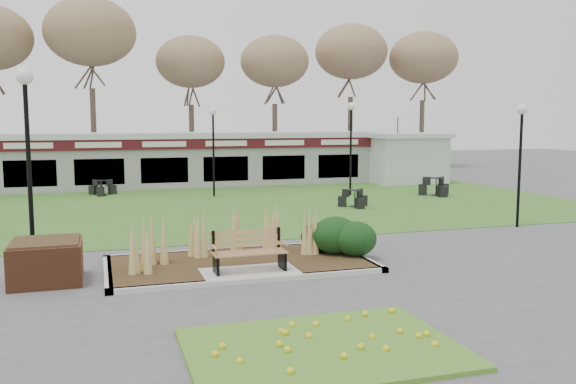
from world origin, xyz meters
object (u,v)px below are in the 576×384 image
object	(u,v)px
lamp_post_near_right	(521,138)
park_bench	(249,251)
lamp_post_near_left	(27,123)
bistro_set_c	(355,201)
patio_umbrella	(397,154)
lamp_post_far_right	(351,128)
bistro_set_b	(102,190)
brick_planter	(46,261)
bistro_set_d	(436,189)
lamp_post_mid_right	(213,132)
service_hut	(405,157)
food_pavilion	(162,159)

from	to	relation	value
lamp_post_near_right	park_bench	bearing A→B (deg)	-160.57
lamp_post_near_left	bistro_set_c	bearing A→B (deg)	31.29
patio_umbrella	park_bench	bearing A→B (deg)	-126.16
lamp_post_far_right	bistro_set_b	world-z (taller)	lamp_post_far_right
bistro_set_b	patio_umbrella	distance (m)	16.18
lamp_post_far_right	park_bench	bearing A→B (deg)	-121.77
brick_planter	patio_umbrella	xyz separation A→B (m)	(17.37, 17.00, 1.20)
park_bench	bistro_set_c	size ratio (longest dim) A/B	1.28
lamp_post_near_left	bistro_set_c	distance (m)	13.96
lamp_post_near_left	bistro_set_c	world-z (taller)	lamp_post_near_left
park_bench	bistro_set_d	world-z (taller)	park_bench
brick_planter	bistro_set_b	world-z (taller)	brick_planter
lamp_post_near_right	lamp_post_mid_right	xyz separation A→B (m)	(-8.23, 11.09, 0.03)
lamp_post_near_right	bistro_set_b	distance (m)	18.88
bistro_set_b	bistro_set_c	size ratio (longest dim) A/B	0.99
service_hut	patio_umbrella	bearing A→B (deg)	180.00
brick_planter	service_hut	size ratio (longest dim) A/B	0.34
park_bench	lamp_post_near_right	xyz separation A→B (m)	(10.12, 3.57, 2.39)
park_bench	lamp_post_mid_right	xyz separation A→B (m)	(1.89, 14.66, 2.42)
bistro_set_b	bistro_set_c	bearing A→B (deg)	-36.38
bistro_set_d	patio_umbrella	xyz separation A→B (m)	(0.97, 5.87, 1.38)
brick_planter	bistro_set_c	distance (m)	14.17
park_bench	food_pavilion	bearing A→B (deg)	90.00
park_bench	brick_planter	xyz separation A→B (m)	(-4.40, 0.75, -0.11)
lamp_post_mid_right	food_pavilion	bearing A→B (deg)	110.49
lamp_post_far_right	bistro_set_d	xyz separation A→B (m)	(3.85, -1.28, -2.90)
lamp_post_mid_right	bistro_set_c	bearing A→B (deg)	-46.77
lamp_post_near_left	patio_umbrella	xyz separation A→B (m)	(17.80, 15.34, -1.82)
brick_planter	bistro_set_c	bearing A→B (deg)	37.95
lamp_post_near_right	patio_umbrella	xyz separation A→B (m)	(2.85, 14.18, -1.31)
park_bench	lamp_post_near_right	bearing A→B (deg)	19.43
food_pavilion	patio_umbrella	distance (m)	13.12
lamp_post_near_left	lamp_post_mid_right	xyz separation A→B (m)	(6.72, 12.24, -0.48)
brick_planter	patio_umbrella	bearing A→B (deg)	44.38
lamp_post_mid_right	patio_umbrella	xyz separation A→B (m)	(11.08, 3.09, -1.33)
lamp_post_near_right	bistro_set_c	world-z (taller)	lamp_post_near_right
lamp_post_mid_right	bistro_set_b	world-z (taller)	lamp_post_mid_right
park_bench	bistro_set_b	size ratio (longest dim) A/B	1.30
lamp_post_near_right	bistro_set_b	world-z (taller)	lamp_post_near_right
service_hut	lamp_post_far_right	world-z (taller)	lamp_post_far_right
lamp_post_far_right	patio_umbrella	world-z (taller)	lamp_post_far_right
park_bench	patio_umbrella	size ratio (longest dim) A/B	0.62
food_pavilion	service_hut	world-z (taller)	food_pavilion
bistro_set_c	lamp_post_near_right	bearing A→B (deg)	-60.39
food_pavilion	lamp_post_far_right	distance (m)	10.60
park_bench	bistro_set_b	bearing A→B (deg)	100.54
lamp_post_near_left	food_pavilion	bearing A→B (deg)	74.41
lamp_post_mid_right	bistro_set_d	bearing A→B (deg)	-15.39
food_pavilion	patio_umbrella	size ratio (longest dim) A/B	8.95
lamp_post_near_right	bistro_set_c	distance (m)	7.31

